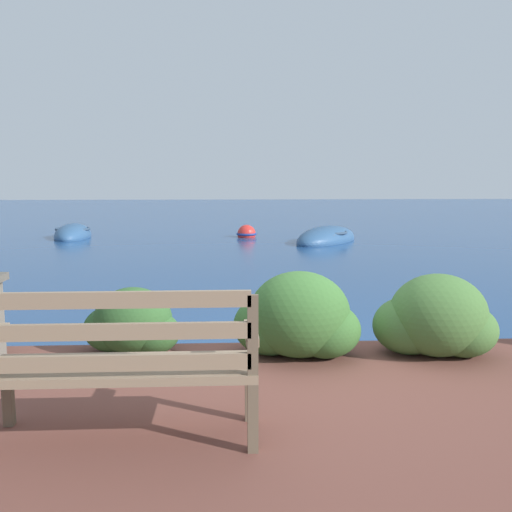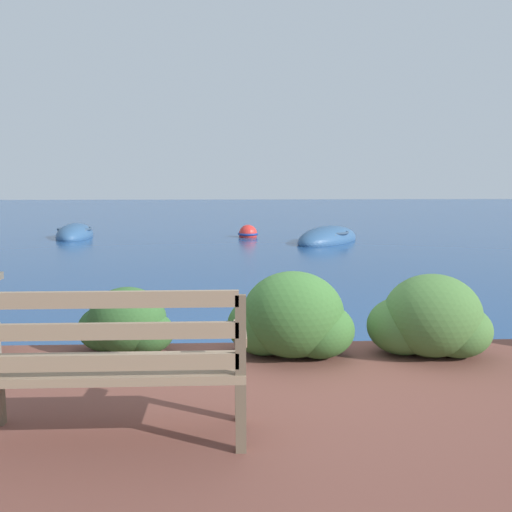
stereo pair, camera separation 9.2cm
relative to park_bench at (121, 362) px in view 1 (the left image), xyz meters
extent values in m
plane|color=navy|center=(1.16, 1.97, -0.71)|extent=(80.00, 80.00, 0.00)
cube|color=brown|center=(-0.75, 0.26, -0.29)|extent=(0.06, 0.06, 0.40)
cube|color=brown|center=(0.75, 0.26, -0.29)|extent=(0.06, 0.06, 0.40)
cube|color=brown|center=(0.75, -0.16, -0.29)|extent=(0.06, 0.06, 0.40)
cube|color=#8C755B|center=(0.00, 0.05, -0.06)|extent=(1.56, 0.48, 0.05)
cube|color=#8C755B|center=(0.00, -0.16, 0.04)|extent=(1.48, 0.04, 0.09)
cube|color=#8C755B|center=(0.00, -0.16, 0.22)|extent=(1.48, 0.04, 0.09)
cube|color=#8C755B|center=(0.00, -0.16, 0.39)|extent=(1.48, 0.04, 0.09)
cube|color=brown|center=(0.75, -0.16, 0.19)|extent=(0.06, 0.04, 0.45)
cube|color=#8C755B|center=(0.75, 0.05, 0.14)|extent=(0.07, 0.43, 0.05)
ellipsoid|color=#2D5628|center=(-0.21, 1.72, -0.19)|extent=(0.68, 0.62, 0.58)
ellipsoid|color=#2D5628|center=(-0.40, 1.77, -0.28)|extent=(0.51, 0.46, 0.41)
ellipsoid|color=#2D5628|center=(-0.04, 1.69, -0.30)|extent=(0.48, 0.43, 0.38)
ellipsoid|color=#38662D|center=(1.23, 1.55, -0.12)|extent=(0.87, 0.78, 0.74)
ellipsoid|color=#38662D|center=(0.99, 1.61, -0.22)|extent=(0.65, 0.59, 0.52)
ellipsoid|color=#38662D|center=(1.44, 1.51, -0.25)|extent=(0.61, 0.55, 0.48)
ellipsoid|color=#426B33|center=(2.42, 1.51, -0.13)|extent=(0.84, 0.76, 0.71)
ellipsoid|color=#426B33|center=(2.19, 1.57, -0.23)|extent=(0.63, 0.57, 0.50)
ellipsoid|color=#426B33|center=(2.63, 1.47, -0.25)|extent=(0.59, 0.53, 0.46)
ellipsoid|color=#2D517A|center=(3.34, 12.14, -0.65)|extent=(2.51, 2.89, 0.75)
torus|color=#2D4157|center=(3.34, 12.14, -0.44)|extent=(1.57, 1.57, 0.07)
cube|color=#846647|center=(3.10, 11.80, -0.47)|extent=(0.79, 0.62, 0.04)
cube|color=#846647|center=(3.54, 12.42, -0.47)|extent=(0.79, 0.62, 0.04)
ellipsoid|color=#2D517A|center=(-3.86, 13.62, -0.65)|extent=(1.13, 2.36, 0.71)
torus|color=#2D4157|center=(-3.86, 13.62, -0.45)|extent=(1.06, 1.06, 0.07)
cube|color=#846647|center=(-3.84, 13.28, -0.48)|extent=(0.78, 0.17, 0.04)
cube|color=#846647|center=(-3.88, 13.91, -0.48)|extent=(0.78, 0.17, 0.04)
sphere|color=red|center=(1.20, 13.48, -0.61)|extent=(0.54, 0.54, 0.54)
torus|color=navy|center=(1.20, 13.48, -0.61)|extent=(0.60, 0.60, 0.06)
camera|label=1|loc=(0.61, -3.18, 1.05)|focal=40.00mm
camera|label=2|loc=(0.70, -3.19, 1.05)|focal=40.00mm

